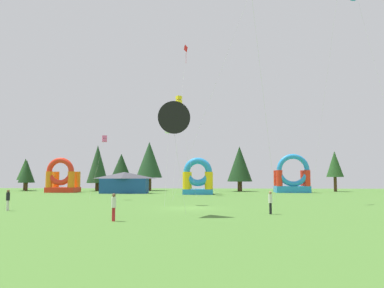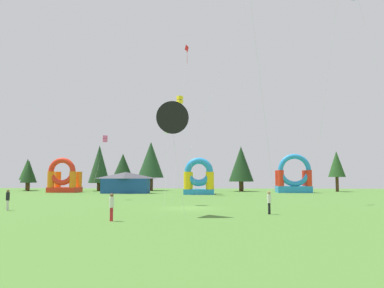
{
  "view_description": "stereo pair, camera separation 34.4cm",
  "coord_description": "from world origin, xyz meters",
  "px_view_note": "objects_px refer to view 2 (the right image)",
  "views": [
    {
      "loc": [
        2.14,
        -34.49,
        2.75
      ],
      "look_at": [
        0.0,
        6.93,
        6.3
      ],
      "focal_mm": 36.23,
      "sensor_mm": 36.0,
      "label": 1
    },
    {
      "loc": [
        2.48,
        -34.47,
        2.75
      ],
      "look_at": [
        0.0,
        6.93,
        6.3
      ],
      "focal_mm": 36.23,
      "sensor_mm": 36.0,
      "label": 2
    }
  ],
  "objects_px": {
    "kite_pink_box": "(105,139)",
    "kite_yellow_box": "(180,100)",
    "kite_red_diamond": "(187,51)",
    "person_left_edge": "(269,200)",
    "person_near_camera": "(112,205)",
    "person_far_side": "(8,198)",
    "inflatable_orange_dome": "(294,179)",
    "kite_black_delta": "(171,119)",
    "inflatable_yellow_castle": "(199,181)",
    "inflatable_red_slide": "(64,180)",
    "festival_tent": "(126,183)",
    "kite_white_box": "(169,127)"
  },
  "relations": [
    {
      "from": "kite_red_diamond",
      "to": "inflatable_orange_dome",
      "type": "relative_size",
      "value": 3.48
    },
    {
      "from": "kite_yellow_box",
      "to": "person_left_edge",
      "type": "relative_size",
      "value": 8.97
    },
    {
      "from": "person_far_side",
      "to": "inflatable_orange_dome",
      "type": "height_order",
      "value": "inflatable_orange_dome"
    },
    {
      "from": "kite_yellow_box",
      "to": "inflatable_yellow_castle",
      "type": "relative_size",
      "value": 2.61
    },
    {
      "from": "person_near_camera",
      "to": "inflatable_orange_dome",
      "type": "relative_size",
      "value": 0.25
    },
    {
      "from": "kite_white_box",
      "to": "person_near_camera",
      "type": "relative_size",
      "value": 4.81
    },
    {
      "from": "person_left_edge",
      "to": "inflatable_yellow_castle",
      "type": "height_order",
      "value": "inflatable_yellow_castle"
    },
    {
      "from": "kite_pink_box",
      "to": "kite_red_diamond",
      "type": "bearing_deg",
      "value": 55.05
    },
    {
      "from": "kite_yellow_box",
      "to": "person_far_side",
      "type": "height_order",
      "value": "kite_yellow_box"
    },
    {
      "from": "kite_yellow_box",
      "to": "festival_tent",
      "type": "bearing_deg",
      "value": 146.08
    },
    {
      "from": "person_left_edge",
      "to": "festival_tent",
      "type": "bearing_deg",
      "value": -120.78
    },
    {
      "from": "kite_pink_box",
      "to": "inflatable_orange_dome",
      "type": "relative_size",
      "value": 1.15
    },
    {
      "from": "inflatable_red_slide",
      "to": "person_far_side",
      "type": "bearing_deg",
      "value": -74.69
    },
    {
      "from": "kite_pink_box",
      "to": "inflatable_red_slide",
      "type": "height_order",
      "value": "kite_pink_box"
    },
    {
      "from": "person_left_edge",
      "to": "inflatable_yellow_castle",
      "type": "xyz_separation_m",
      "value": [
        -6.6,
        33.0,
        1.13
      ]
    },
    {
      "from": "kite_yellow_box",
      "to": "festival_tent",
      "type": "relative_size",
      "value": 1.95
    },
    {
      "from": "person_near_camera",
      "to": "festival_tent",
      "type": "distance_m",
      "value": 42.31
    },
    {
      "from": "inflatable_yellow_castle",
      "to": "person_near_camera",
      "type": "bearing_deg",
      "value": -95.83
    },
    {
      "from": "kite_yellow_box",
      "to": "inflatable_yellow_castle",
      "type": "height_order",
      "value": "kite_yellow_box"
    },
    {
      "from": "person_left_edge",
      "to": "person_near_camera",
      "type": "distance_m",
      "value": 11.69
    },
    {
      "from": "festival_tent",
      "to": "kite_black_delta",
      "type": "bearing_deg",
      "value": -72.13
    },
    {
      "from": "kite_white_box",
      "to": "kite_red_diamond",
      "type": "bearing_deg",
      "value": 89.18
    },
    {
      "from": "kite_pink_box",
      "to": "inflatable_orange_dome",
      "type": "distance_m",
      "value": 36.09
    },
    {
      "from": "kite_black_delta",
      "to": "person_near_camera",
      "type": "xyz_separation_m",
      "value": [
        -3.2,
        -4.24,
        -6.06
      ]
    },
    {
      "from": "person_far_side",
      "to": "inflatable_orange_dome",
      "type": "xyz_separation_m",
      "value": [
        31.02,
        38.56,
        1.35
      ]
    },
    {
      "from": "inflatable_red_slide",
      "to": "festival_tent",
      "type": "bearing_deg",
      "value": -14.99
    },
    {
      "from": "kite_black_delta",
      "to": "inflatable_yellow_castle",
      "type": "relative_size",
      "value": 1.43
    },
    {
      "from": "kite_pink_box",
      "to": "festival_tent",
      "type": "distance_m",
      "value": 19.42
    },
    {
      "from": "person_near_camera",
      "to": "person_far_side",
      "type": "height_order",
      "value": "person_near_camera"
    },
    {
      "from": "person_left_edge",
      "to": "inflatable_yellow_castle",
      "type": "relative_size",
      "value": 0.29
    },
    {
      "from": "kite_yellow_box",
      "to": "kite_white_box",
      "type": "xyz_separation_m",
      "value": [
        0.73,
        -20.23,
        -6.91
      ]
    },
    {
      "from": "inflatable_red_slide",
      "to": "festival_tent",
      "type": "height_order",
      "value": "inflatable_red_slide"
    },
    {
      "from": "person_far_side",
      "to": "kite_red_diamond",
      "type": "bearing_deg",
      "value": -18.13
    },
    {
      "from": "kite_pink_box",
      "to": "person_left_edge",
      "type": "distance_m",
      "value": 25.81
    },
    {
      "from": "kite_black_delta",
      "to": "inflatable_yellow_castle",
      "type": "xyz_separation_m",
      "value": [
        0.69,
        33.92,
        -4.95
      ]
    },
    {
      "from": "kite_pink_box",
      "to": "festival_tent",
      "type": "height_order",
      "value": "kite_pink_box"
    },
    {
      "from": "kite_white_box",
      "to": "inflatable_yellow_castle",
      "type": "height_order",
      "value": "kite_white_box"
    },
    {
      "from": "kite_white_box",
      "to": "festival_tent",
      "type": "height_order",
      "value": "kite_white_box"
    },
    {
      "from": "kite_yellow_box",
      "to": "kite_red_diamond",
      "type": "relative_size",
      "value": 0.64
    },
    {
      "from": "kite_black_delta",
      "to": "inflatable_red_slide",
      "type": "relative_size",
      "value": 1.34
    },
    {
      "from": "kite_black_delta",
      "to": "inflatable_yellow_castle",
      "type": "height_order",
      "value": "kite_black_delta"
    },
    {
      "from": "inflatable_orange_dome",
      "to": "festival_tent",
      "type": "height_order",
      "value": "inflatable_orange_dome"
    },
    {
      "from": "kite_red_diamond",
      "to": "kite_white_box",
      "type": "height_order",
      "value": "kite_red_diamond"
    },
    {
      "from": "kite_black_delta",
      "to": "person_far_side",
      "type": "bearing_deg",
      "value": 168.38
    },
    {
      "from": "kite_white_box",
      "to": "inflatable_yellow_castle",
      "type": "relative_size",
      "value": 1.42
    },
    {
      "from": "kite_pink_box",
      "to": "kite_yellow_box",
      "type": "bearing_deg",
      "value": 55.34
    },
    {
      "from": "kite_red_diamond",
      "to": "inflatable_yellow_castle",
      "type": "bearing_deg",
      "value": 49.08
    },
    {
      "from": "kite_red_diamond",
      "to": "person_left_edge",
      "type": "relative_size",
      "value": 13.94
    },
    {
      "from": "kite_red_diamond",
      "to": "person_left_edge",
      "type": "xyz_separation_m",
      "value": [
        8.37,
        -30.95,
        -21.87
      ]
    },
    {
      "from": "kite_pink_box",
      "to": "festival_tent",
      "type": "bearing_deg",
      "value": 95.07
    }
  ]
}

